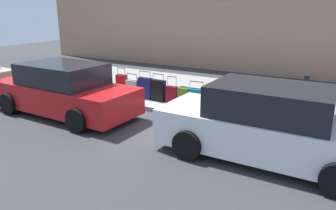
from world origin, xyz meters
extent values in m
plane|color=#333335|center=(0.00, 0.00, 0.00)|extent=(40.00, 40.00, 0.00)
cube|color=gray|center=(0.00, -2.50, 0.07)|extent=(18.00, 5.00, 0.14)
cube|color=black|center=(-3.10, -0.68, 0.47)|extent=(0.44, 0.19, 0.67)
cube|color=black|center=(-3.10, -0.68, 0.47)|extent=(0.45, 0.03, 0.68)
cylinder|color=gray|center=(-3.29, -0.68, 0.96)|extent=(0.02, 0.02, 0.31)
cylinder|color=gray|center=(-2.91, -0.68, 0.96)|extent=(0.02, 0.02, 0.31)
cylinder|color=black|center=(-3.10, -0.68, 1.11)|extent=(0.38, 0.02, 0.02)
cylinder|color=black|center=(-3.29, -0.68, 0.16)|extent=(0.04, 0.02, 0.04)
cylinder|color=black|center=(-2.90, -0.68, 0.16)|extent=(0.04, 0.02, 0.04)
cube|color=navy|center=(-2.61, -0.72, 0.52)|extent=(0.41, 0.24, 0.75)
cube|color=black|center=(-2.61, -0.72, 0.52)|extent=(0.41, 0.05, 0.77)
cylinder|color=gray|center=(-2.78, -0.72, 1.01)|extent=(0.02, 0.02, 0.24)
cylinder|color=gray|center=(-2.44, -0.71, 1.01)|extent=(0.02, 0.02, 0.24)
cylinder|color=black|center=(-2.61, -0.72, 1.13)|extent=(0.35, 0.03, 0.02)
cylinder|color=black|center=(-2.79, -0.72, 0.16)|extent=(0.04, 0.02, 0.04)
cylinder|color=black|center=(-2.43, -0.71, 0.16)|extent=(0.04, 0.02, 0.04)
cube|color=#9EA0A8|center=(-2.17, -0.72, 0.45)|extent=(0.34, 0.20, 0.62)
cube|color=black|center=(-2.17, -0.72, 0.45)|extent=(0.35, 0.04, 0.63)
cylinder|color=gray|center=(-2.31, -0.71, 0.90)|extent=(0.02, 0.02, 0.28)
cylinder|color=gray|center=(-2.03, -0.72, 0.90)|extent=(0.02, 0.02, 0.28)
cylinder|color=black|center=(-2.17, -0.72, 1.04)|extent=(0.28, 0.03, 0.02)
cylinder|color=black|center=(-2.31, -0.71, 0.16)|extent=(0.04, 0.02, 0.04)
cylinder|color=black|center=(-2.02, -0.72, 0.16)|extent=(0.04, 0.02, 0.04)
cube|color=red|center=(-1.74, -0.72, 0.52)|extent=(0.39, 0.20, 0.75)
cube|color=black|center=(-1.74, -0.72, 0.52)|extent=(0.39, 0.05, 0.77)
cylinder|color=gray|center=(-1.90, -0.73, 0.91)|extent=(0.02, 0.02, 0.04)
cylinder|color=gray|center=(-1.58, -0.71, 0.91)|extent=(0.02, 0.02, 0.04)
cylinder|color=black|center=(-1.74, -0.72, 0.93)|extent=(0.33, 0.04, 0.02)
cylinder|color=black|center=(-1.91, -0.73, 0.16)|extent=(0.04, 0.02, 0.04)
cylinder|color=black|center=(-1.57, -0.71, 0.16)|extent=(0.04, 0.02, 0.04)
cube|color=#0F606B|center=(-1.23, -0.65, 0.44)|extent=(0.52, 0.28, 0.60)
cube|color=black|center=(-1.23, -0.65, 0.44)|extent=(0.51, 0.08, 0.62)
cylinder|color=gray|center=(-1.45, -0.66, 0.85)|extent=(0.02, 0.02, 0.22)
cylinder|color=gray|center=(-1.01, -0.63, 0.85)|extent=(0.02, 0.02, 0.22)
cylinder|color=black|center=(-1.23, -0.65, 0.96)|extent=(0.44, 0.06, 0.02)
cylinder|color=black|center=(-1.46, -0.66, 0.16)|extent=(0.05, 0.02, 0.04)
cylinder|color=black|center=(-1.01, -0.63, 0.16)|extent=(0.05, 0.02, 0.04)
cube|color=#59601E|center=(-0.74, -0.79, 0.41)|extent=(0.37, 0.27, 0.54)
cube|color=black|center=(-0.74, -0.79, 0.41)|extent=(0.36, 0.07, 0.55)
cylinder|color=gray|center=(-0.88, -0.78, 0.70)|extent=(0.02, 0.02, 0.04)
cylinder|color=gray|center=(-0.59, -0.80, 0.70)|extent=(0.02, 0.02, 0.04)
cylinder|color=black|center=(-0.74, -0.79, 0.72)|extent=(0.29, 0.04, 0.02)
cylinder|color=black|center=(-0.89, -0.78, 0.16)|extent=(0.05, 0.02, 0.04)
cylinder|color=black|center=(-0.59, -0.80, 0.16)|extent=(0.05, 0.02, 0.04)
cube|color=maroon|center=(-0.31, -0.76, 0.41)|extent=(0.37, 0.20, 0.54)
cube|color=black|center=(-0.31, -0.76, 0.41)|extent=(0.37, 0.05, 0.55)
cylinder|color=gray|center=(-0.47, -0.77, 0.84)|extent=(0.02, 0.02, 0.32)
cylinder|color=gray|center=(-0.16, -0.76, 0.84)|extent=(0.02, 0.02, 0.32)
cylinder|color=black|center=(-0.31, -0.76, 0.99)|extent=(0.31, 0.03, 0.02)
cylinder|color=black|center=(-0.47, -0.77, 0.16)|extent=(0.04, 0.02, 0.04)
cylinder|color=black|center=(-0.16, -0.76, 0.16)|extent=(0.04, 0.02, 0.04)
cube|color=black|center=(0.17, -0.74, 0.49)|extent=(0.48, 0.22, 0.69)
cube|color=black|center=(0.17, -0.74, 0.49)|extent=(0.48, 0.06, 0.71)
cylinder|color=gray|center=(-0.03, -0.73, 0.93)|extent=(0.02, 0.02, 0.20)
cylinder|color=gray|center=(0.38, -0.75, 0.93)|extent=(0.02, 0.02, 0.20)
cylinder|color=black|center=(0.17, -0.74, 1.03)|extent=(0.41, 0.04, 0.02)
cylinder|color=black|center=(-0.04, -0.73, 0.16)|extent=(0.04, 0.02, 0.04)
cylinder|color=black|center=(0.38, -0.75, 0.16)|extent=(0.04, 0.02, 0.04)
cube|color=navy|center=(0.72, -0.78, 0.49)|extent=(0.48, 0.19, 0.70)
cube|color=black|center=(0.72, -0.78, 0.49)|extent=(0.49, 0.04, 0.72)
cylinder|color=gray|center=(0.51, -0.78, 0.95)|extent=(0.02, 0.02, 0.21)
cylinder|color=gray|center=(0.93, -0.78, 0.95)|extent=(0.02, 0.02, 0.21)
cylinder|color=black|center=(0.72, -0.78, 1.06)|extent=(0.42, 0.03, 0.02)
cylinder|color=black|center=(0.50, -0.78, 0.16)|extent=(0.04, 0.02, 0.04)
cylinder|color=black|center=(0.93, -0.78, 0.16)|extent=(0.04, 0.02, 0.04)
cube|color=#9EA0A8|center=(1.23, -0.76, 0.42)|extent=(0.44, 0.25, 0.57)
cube|color=black|center=(1.23, -0.76, 0.42)|extent=(0.43, 0.08, 0.58)
cylinder|color=gray|center=(1.06, -0.77, 0.82)|extent=(0.02, 0.02, 0.22)
cylinder|color=gray|center=(1.41, -0.74, 0.82)|extent=(0.02, 0.02, 0.22)
cylinder|color=black|center=(1.23, -0.76, 0.93)|extent=(0.36, 0.06, 0.02)
cylinder|color=black|center=(1.05, -0.77, 0.16)|extent=(0.05, 0.02, 0.04)
cylinder|color=black|center=(1.42, -0.74, 0.16)|extent=(0.05, 0.02, 0.04)
cube|color=red|center=(1.69, -0.76, 0.49)|extent=(0.37, 0.24, 0.71)
cube|color=black|center=(1.69, -0.76, 0.49)|extent=(0.36, 0.07, 0.72)
cylinder|color=gray|center=(1.54, -0.78, 0.97)|extent=(0.02, 0.02, 0.23)
cylinder|color=gray|center=(1.84, -0.75, 0.97)|extent=(0.02, 0.02, 0.23)
cylinder|color=black|center=(1.69, -0.76, 1.08)|extent=(0.30, 0.05, 0.02)
cylinder|color=black|center=(1.54, -0.78, 0.16)|extent=(0.05, 0.02, 0.04)
cylinder|color=black|center=(1.84, -0.75, 0.16)|extent=(0.05, 0.02, 0.04)
cylinder|color=red|center=(2.55, -0.72, 0.47)|extent=(0.20, 0.20, 0.67)
sphere|color=red|center=(2.55, -0.72, 0.86)|extent=(0.21, 0.21, 0.21)
cylinder|color=red|center=(2.70, -0.72, 0.51)|extent=(0.09, 0.10, 0.09)
cylinder|color=red|center=(2.40, -0.72, 0.51)|extent=(0.09, 0.10, 0.09)
cylinder|color=brown|center=(3.06, -0.57, 0.57)|extent=(0.16, 0.16, 0.86)
cylinder|color=slate|center=(-4.21, -0.97, 0.67)|extent=(0.05, 0.05, 1.05)
cube|color=#1E2328|center=(-4.21, -0.97, 1.30)|extent=(0.12, 0.09, 0.22)
cube|color=silver|center=(-3.88, 1.45, 0.56)|extent=(4.61, 1.78, 0.78)
cube|color=black|center=(-3.88, 1.45, 1.27)|extent=(2.40, 1.62, 0.64)
cylinder|color=black|center=(-2.45, 2.32, 0.32)|extent=(0.64, 0.22, 0.64)
cylinder|color=black|center=(-2.46, 0.56, 0.32)|extent=(0.64, 0.22, 0.64)
cube|color=#AD1619|center=(2.10, 1.45, 0.55)|extent=(4.64, 1.85, 0.75)
cube|color=black|center=(2.10, 1.45, 1.23)|extent=(2.43, 1.66, 0.61)
cylinder|color=black|center=(3.54, 2.31, 0.32)|extent=(0.64, 0.23, 0.64)
cylinder|color=black|center=(3.51, 0.53, 0.32)|extent=(0.64, 0.23, 0.64)
cylinder|color=black|center=(0.69, 2.37, 0.32)|extent=(0.64, 0.23, 0.64)
cylinder|color=black|center=(0.65, 0.59, 0.32)|extent=(0.64, 0.23, 0.64)
cylinder|color=black|center=(6.09, 0.63, 0.32)|extent=(0.65, 0.25, 0.64)
camera|label=1|loc=(-5.27, 7.97, 3.10)|focal=34.90mm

